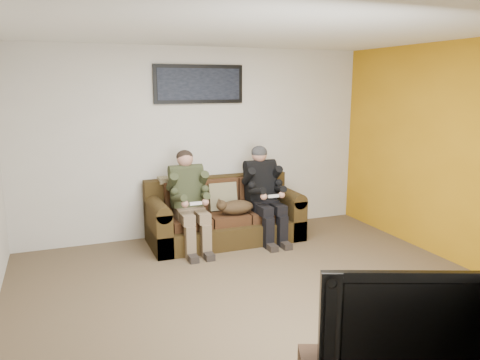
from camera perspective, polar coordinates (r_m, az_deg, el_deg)
name	(u,v)px	position (r m, az deg, el deg)	size (l,w,h in m)	color
floor	(264,295)	(4.88, 2.92, -13.87)	(5.00, 5.00, 0.00)	brown
ceiling	(267,28)	(4.44, 3.28, 18.06)	(5.00, 5.00, 0.00)	silver
wall_back	(199,143)	(6.57, -5.07, 4.57)	(5.00, 5.00, 0.00)	beige
wall_front	(445,241)	(2.66, 23.68, -6.87)	(5.00, 5.00, 0.00)	beige
wall_right	(463,155)	(5.96, 25.57, 2.75)	(4.50, 4.50, 0.00)	beige
accent_wall_right	(463,155)	(5.95, 25.51, 2.75)	(4.50, 4.50, 0.00)	#C38613
sofa	(223,217)	(6.43, -2.03, -4.50)	(2.05, 0.88, 0.84)	#352610
throw_pillow	(222,196)	(6.40, -2.16, -2.01)	(0.39, 0.11, 0.37)	#7D7352
throw_blanket	(174,179)	(6.38, -8.08, 0.08)	(0.42, 0.20, 0.07)	tan
person_left	(189,195)	(6.03, -6.23, -1.85)	(0.51, 0.87, 1.27)	#756149
person_right	(264,188)	(6.37, 2.91, -1.03)	(0.51, 0.86, 1.27)	black
cat	(235,207)	(6.18, -0.59, -3.31)	(0.66, 0.26, 0.24)	#4F371F
framed_poster	(199,84)	(6.50, -5.02, 11.56)	(1.25, 0.05, 0.52)	black
television	(408,315)	(3.13, 19.85, -15.18)	(1.12, 0.15, 0.65)	black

